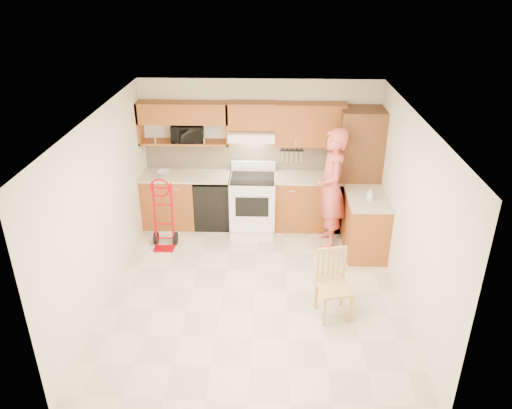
# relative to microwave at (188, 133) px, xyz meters

# --- Properties ---
(floor) EXTENTS (4.00, 4.50, 0.02)m
(floor) POSITION_rel_microwave_xyz_m (1.19, -2.08, -1.65)
(floor) COLOR beige
(floor) RESTS_ON ground
(ceiling) EXTENTS (4.00, 4.50, 0.02)m
(ceiling) POSITION_rel_microwave_xyz_m (1.19, -2.08, 0.87)
(ceiling) COLOR white
(ceiling) RESTS_ON ground
(wall_back) EXTENTS (4.00, 0.02, 2.50)m
(wall_back) POSITION_rel_microwave_xyz_m (1.19, 0.17, -0.39)
(wall_back) COLOR white
(wall_back) RESTS_ON ground
(wall_front) EXTENTS (4.00, 0.02, 2.50)m
(wall_front) POSITION_rel_microwave_xyz_m (1.19, -4.34, -0.39)
(wall_front) COLOR white
(wall_front) RESTS_ON ground
(wall_left) EXTENTS (0.02, 4.50, 2.50)m
(wall_left) POSITION_rel_microwave_xyz_m (-0.82, -2.08, -0.39)
(wall_left) COLOR white
(wall_left) RESTS_ON ground
(wall_right) EXTENTS (0.02, 4.50, 2.50)m
(wall_right) POSITION_rel_microwave_xyz_m (3.20, -2.08, -0.39)
(wall_right) COLOR white
(wall_right) RESTS_ON ground
(backsplash) EXTENTS (3.92, 0.03, 0.55)m
(backsplash) POSITION_rel_microwave_xyz_m (1.19, 0.15, -0.44)
(backsplash) COLOR beige
(backsplash) RESTS_ON wall_back
(lower_cab_left) EXTENTS (0.90, 0.60, 0.90)m
(lower_cab_left) POSITION_rel_microwave_xyz_m (-0.36, -0.14, -1.19)
(lower_cab_left) COLOR #A15422
(lower_cab_left) RESTS_ON ground
(dishwasher) EXTENTS (0.60, 0.60, 0.85)m
(dishwasher) POSITION_rel_microwave_xyz_m (0.39, -0.14, -1.21)
(dishwasher) COLOR black
(dishwasher) RESTS_ON ground
(lower_cab_right) EXTENTS (1.14, 0.60, 0.90)m
(lower_cab_right) POSITION_rel_microwave_xyz_m (2.02, -0.14, -1.19)
(lower_cab_right) COLOR #A15422
(lower_cab_right) RESTS_ON ground
(countertop_left) EXTENTS (1.50, 0.63, 0.04)m
(countertop_left) POSITION_rel_microwave_xyz_m (-0.06, -0.13, -0.72)
(countertop_left) COLOR #BCAD8F
(countertop_left) RESTS_ON lower_cab_left
(countertop_right) EXTENTS (1.14, 0.63, 0.04)m
(countertop_right) POSITION_rel_microwave_xyz_m (2.02, -0.13, -0.72)
(countertop_right) COLOR #BCAD8F
(countertop_right) RESTS_ON lower_cab_right
(cab_return_right) EXTENTS (0.60, 1.00, 0.90)m
(cab_return_right) POSITION_rel_microwave_xyz_m (2.89, -0.94, -1.19)
(cab_return_right) COLOR #A15422
(cab_return_right) RESTS_ON ground
(countertop_return) EXTENTS (0.63, 1.00, 0.04)m
(countertop_return) POSITION_rel_microwave_xyz_m (2.89, -0.94, -0.72)
(countertop_return) COLOR #BCAD8F
(countertop_return) RESTS_ON cab_return_right
(pantry_tall) EXTENTS (0.70, 0.60, 2.10)m
(pantry_tall) POSITION_rel_microwave_xyz_m (2.84, -0.14, -0.59)
(pantry_tall) COLOR brown
(pantry_tall) RESTS_ON ground
(upper_cab_left) EXTENTS (1.50, 0.33, 0.34)m
(upper_cab_left) POSITION_rel_microwave_xyz_m (-0.06, 0.00, 0.34)
(upper_cab_left) COLOR #A15422
(upper_cab_left) RESTS_ON wall_back
(upper_shelf_mw) EXTENTS (1.50, 0.33, 0.04)m
(upper_shelf_mw) POSITION_rel_microwave_xyz_m (-0.06, 0.00, -0.17)
(upper_shelf_mw) COLOR #A15422
(upper_shelf_mw) RESTS_ON wall_back
(upper_cab_center) EXTENTS (0.76, 0.33, 0.44)m
(upper_cab_center) POSITION_rel_microwave_xyz_m (1.07, 0.00, 0.30)
(upper_cab_center) COLOR #A15422
(upper_cab_center) RESTS_ON wall_back
(upper_cab_right) EXTENTS (1.14, 0.33, 0.70)m
(upper_cab_right) POSITION_rel_microwave_xyz_m (2.02, 0.00, 0.16)
(upper_cab_right) COLOR #A15422
(upper_cab_right) RESTS_ON wall_back
(range_hood) EXTENTS (0.76, 0.46, 0.14)m
(range_hood) POSITION_rel_microwave_xyz_m (1.07, -0.06, -0.01)
(range_hood) COLOR white
(range_hood) RESTS_ON wall_back
(knife_strip) EXTENTS (0.40, 0.05, 0.29)m
(knife_strip) POSITION_rel_microwave_xyz_m (1.74, 0.12, -0.40)
(knife_strip) COLOR black
(knife_strip) RESTS_ON backsplash
(microwave) EXTENTS (0.56, 0.41, 0.29)m
(microwave) POSITION_rel_microwave_xyz_m (0.00, 0.00, 0.00)
(microwave) COLOR black
(microwave) RESTS_ON upper_shelf_mw
(range) EXTENTS (0.76, 1.00, 1.12)m
(range) POSITION_rel_microwave_xyz_m (1.09, -0.29, -1.08)
(range) COLOR white
(range) RESTS_ON ground
(person) EXTENTS (0.51, 0.74, 1.96)m
(person) POSITION_rel_microwave_xyz_m (2.34, -0.74, -0.66)
(person) COLOR #D64D51
(person) RESTS_ON ground
(hand_truck) EXTENTS (0.43, 0.39, 1.08)m
(hand_truck) POSITION_rel_microwave_xyz_m (-0.31, -0.94, -1.10)
(hand_truck) COLOR #AA010C
(hand_truck) RESTS_ON ground
(dining_chair) EXTENTS (0.50, 0.53, 0.92)m
(dining_chair) POSITION_rel_microwave_xyz_m (2.23, -2.61, -1.18)
(dining_chair) COLOR tan
(dining_chair) RESTS_ON ground
(soap_bottle) EXTENTS (0.11, 0.11, 0.19)m
(soap_bottle) POSITION_rel_microwave_xyz_m (2.89, -1.03, -0.60)
(soap_bottle) COLOR white
(soap_bottle) RESTS_ON countertop_return
(bowl) EXTENTS (0.30, 0.30, 0.06)m
(bowl) POSITION_rel_microwave_xyz_m (-0.43, -0.14, -0.67)
(bowl) COLOR white
(bowl) RESTS_ON countertop_left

